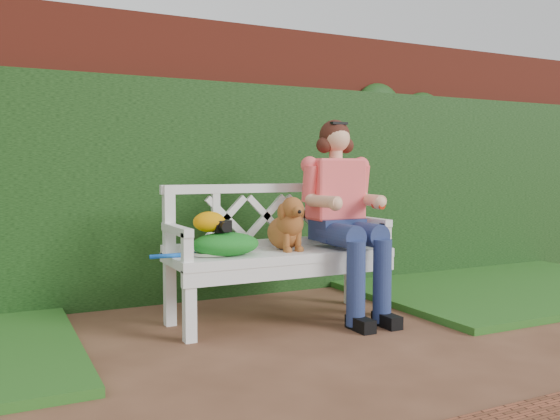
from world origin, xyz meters
name	(u,v)px	position (x,y,z in m)	size (l,w,h in m)	color
ground	(309,357)	(0.00, 0.00, 0.00)	(60.00, 60.00, 0.00)	#513020
brick_wall	(197,160)	(0.00, 1.90, 1.10)	(10.00, 0.30, 2.20)	maroon
ivy_hedge	(206,191)	(0.00, 1.68, 0.85)	(10.00, 0.18, 1.70)	#2A591F
grass_right	(502,285)	(2.40, 0.90, 0.03)	(2.60, 2.00, 0.05)	#185413
garden_bench	(280,285)	(0.20, 0.77, 0.24)	(1.58, 0.60, 0.48)	white
seated_woman	(339,221)	(0.65, 0.75, 0.66)	(0.56, 0.75, 1.33)	#D84C56
dog	(286,223)	(0.25, 0.76, 0.66)	(0.24, 0.33, 0.37)	brown
tennis_racket	(210,253)	(-0.30, 0.75, 0.49)	(0.59, 0.25, 0.03)	white
green_bag	(226,243)	(-0.21, 0.72, 0.55)	(0.43, 0.33, 0.15)	#2F8327
camera_item	(221,226)	(-0.23, 0.73, 0.66)	(0.11, 0.08, 0.07)	black
baseball_glove	(209,222)	(-0.30, 0.75, 0.69)	(0.21, 0.15, 0.13)	#D28602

